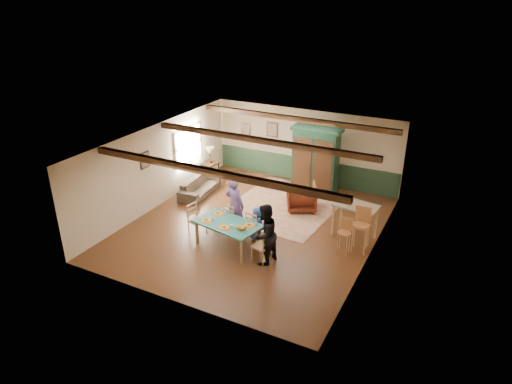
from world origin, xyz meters
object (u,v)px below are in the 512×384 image
at_px(dining_chair_end_left, 197,220).
at_px(person_woman, 265,234).
at_px(armchair, 301,197).
at_px(dining_chair_far_right, 255,226).
at_px(sofa, 200,186).
at_px(bar_stool_right, 361,230).
at_px(dining_table, 228,235).
at_px(cat, 241,227).
at_px(counter_table, 354,221).
at_px(person_man, 235,205).
at_px(table_lamp, 210,155).
at_px(bar_stool_left, 344,237).
at_px(dining_chair_end_right, 261,245).
at_px(person_child, 257,224).
at_px(dining_chair_far_left, 233,218).
at_px(armoire, 315,161).
at_px(end_table, 210,171).

bearing_deg(dining_chair_end_left, person_woman, -90.00).
bearing_deg(armchair, person_woman, 69.11).
bearing_deg(armchair, dining_chair_far_right, 54.65).
height_order(dining_chair_far_right, sofa, dining_chair_far_right).
bearing_deg(bar_stool_right, dining_table, -160.88).
relative_size(cat, counter_table, 0.29).
xyz_separation_m(person_man, table_lamp, (-2.80, 3.08, 0.08)).
bearing_deg(dining_chair_end_left, bar_stool_right, -64.03).
height_order(dining_table, table_lamp, table_lamp).
relative_size(person_woman, bar_stool_left, 1.64).
relative_size(table_lamp, bar_stool_right, 0.47).
bearing_deg(dining_table, cat, -20.55).
xyz_separation_m(dining_chair_end_right, person_child, (-0.60, 0.93, 0.03)).
distance_m(person_woman, cat, 0.71).
height_order(cat, armchair, cat).
bearing_deg(person_woman, table_lamp, -123.91).
bearing_deg(dining_chair_far_left, armchair, -106.69).
xyz_separation_m(armoire, armchair, (0.08, -1.38, -0.75)).
bearing_deg(bar_stool_left, dining_table, -160.32).
relative_size(dining_table, dining_chair_far_left, 1.89).
bearing_deg(end_table, armoire, 8.10).
distance_m(person_man, bar_stool_left, 3.22).
relative_size(dining_chair_far_right, person_woman, 0.58).
height_order(person_woman, cat, person_woman).
relative_size(dining_table, bar_stool_left, 1.79).
relative_size(person_man, person_child, 1.72).
bearing_deg(person_woman, sofa, -115.91).
bearing_deg(dining_table, sofa, 135.39).
xyz_separation_m(person_child, armoire, (0.31, 3.78, 0.68)).
distance_m(dining_chair_end_left, dining_chair_end_right, 2.31).
height_order(table_lamp, bar_stool_right, bar_stool_right).
bearing_deg(bar_stool_right, dining_chair_far_right, -168.33).
xyz_separation_m(dining_chair_end_right, end_table, (-4.19, 4.15, -0.15)).
distance_m(dining_chair_far_left, armchair, 2.63).
bearing_deg(person_man, table_lamp, -37.45).
relative_size(counter_table, bar_stool_right, 0.97).
bearing_deg(dining_chair_far_right, armchair, -88.88).
xyz_separation_m(dining_chair_far_left, counter_table, (3.21, 1.36, 0.04)).
bearing_deg(dining_chair_end_left, person_child, -62.70).
relative_size(dining_table, armchair, 1.91).
xyz_separation_m(cat, bar_stool_right, (2.77, 1.65, -0.21)).
bearing_deg(dining_chair_end_right, dining_chair_far_right, -133.83).
bearing_deg(cat, person_child, 99.46).
bearing_deg(counter_table, person_child, -149.44).
bearing_deg(dining_chair_end_right, cat, -80.54).
height_order(counter_table, bar_stool_left, counter_table).
bearing_deg(cat, dining_chair_end_left, 176.63).
distance_m(dining_chair_far_right, armchair, 2.52).
height_order(dining_chair_far_right, person_child, person_child).
xyz_separation_m(dining_chair_far_right, bar_stool_right, (2.77, 0.81, 0.16)).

